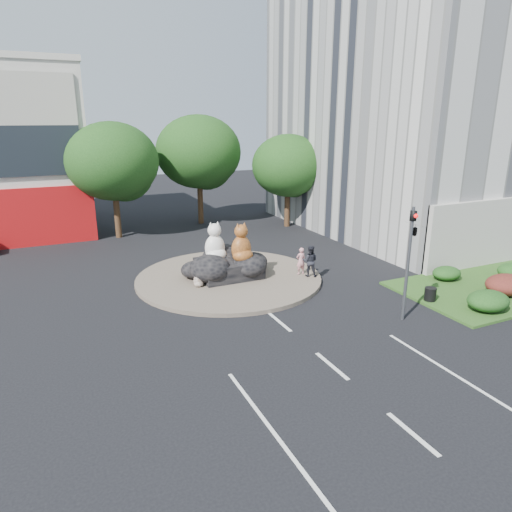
{
  "coord_description": "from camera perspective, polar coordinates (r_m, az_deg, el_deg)",
  "views": [
    {
      "loc": [
        -8.45,
        -11.92,
        8.44
      ],
      "look_at": [
        0.43,
        7.4,
        2.0
      ],
      "focal_mm": 32.0,
      "sensor_mm": 36.0,
      "label": 1
    }
  ],
  "objects": [
    {
      "name": "tree_right",
      "position": [
        36.67,
        4.06,
        10.84
      ],
      "size": [
        5.7,
        5.7,
        7.3
      ],
      "color": "#382314",
      "rests_on": "ground"
    },
    {
      "name": "roundabout_island",
      "position": [
        24.93,
        -3.42,
        -2.73
      ],
      "size": [
        10.0,
        10.0,
        0.2
      ],
      "primitive_type": "cylinder",
      "color": "brown",
      "rests_on": "ground"
    },
    {
      "name": "tree_mid",
      "position": [
        37.89,
        -7.1,
        12.36
      ],
      "size": [
        6.84,
        6.84,
        8.76
      ],
      "color": "#382314",
      "rests_on": "ground"
    },
    {
      "name": "pedestrian_dark",
      "position": [
        24.76,
        6.76,
        -0.62
      ],
      "size": [
        1.05,
        1.0,
        1.71
      ],
      "primitive_type": "imported",
      "rotation": [
        0.0,
        0.0,
        2.57
      ],
      "color": "black",
      "rests_on": "roundabout_island"
    },
    {
      "name": "grass_verge",
      "position": [
        26.67,
        27.63,
        -3.47
      ],
      "size": [
        10.0,
        6.0,
        0.12
      ],
      "primitive_type": "cube",
      "color": "#224B19",
      "rests_on": "ground"
    },
    {
      "name": "litter_bin",
      "position": [
        23.23,
        20.95,
        -4.47
      ],
      "size": [
        0.72,
        0.72,
        0.64
      ],
      "primitive_type": "cylinder",
      "rotation": [
        0.0,
        0.0,
        0.44
      ],
      "color": "black",
      "rests_on": "grass_verge"
    },
    {
      "name": "ground",
      "position": [
        16.87,
        9.46,
        -13.41
      ],
      "size": [
        120.0,
        120.0,
        0.0
      ],
      "primitive_type": "plane",
      "color": "black",
      "rests_on": "ground"
    },
    {
      "name": "cat_tabby",
      "position": [
        24.13,
        -1.86,
        1.75
      ],
      "size": [
        1.47,
        1.34,
        2.11
      ],
      "primitive_type": null,
      "rotation": [
        0.0,
        0.0,
        0.21
      ],
      "color": "#AE6924",
      "rests_on": "rock_plinth"
    },
    {
      "name": "rock_plinth",
      "position": [
        24.75,
        -3.44,
        -1.53
      ],
      "size": [
        3.2,
        2.6,
        0.9
      ],
      "primitive_type": null,
      "color": "black",
      "rests_on": "roundabout_island"
    },
    {
      "name": "pedestrian_pink",
      "position": [
        25.06,
        5.62,
        -0.61
      ],
      "size": [
        0.55,
        0.36,
        1.51
      ],
      "primitive_type": "imported",
      "rotation": [
        0.0,
        0.0,
        3.15
      ],
      "color": "#D68A8F",
      "rests_on": "roundabout_island"
    },
    {
      "name": "hedge_near_green",
      "position": [
        23.09,
        27.03,
        -5.0
      ],
      "size": [
        2.0,
        1.6,
        0.9
      ],
      "primitive_type": "ellipsoid",
      "color": "#173912",
      "rests_on": "grass_verge"
    },
    {
      "name": "cat_white",
      "position": [
        24.38,
        -5.19,
        1.86
      ],
      "size": [
        1.43,
        1.29,
        2.13
      ],
      "primitive_type": null,
      "rotation": [
        0.0,
        0.0,
        0.16
      ],
      "color": "white",
      "rests_on": "rock_plinth"
    },
    {
      "name": "traffic_light",
      "position": [
        20.01,
        18.94,
        1.99
      ],
      "size": [
        0.44,
        1.24,
        5.0
      ],
      "color": "#595B60",
      "rests_on": "ground"
    },
    {
      "name": "kitten_calico",
      "position": [
        23.39,
        -7.25,
        -2.71
      ],
      "size": [
        0.71,
        0.68,
        0.93
      ],
      "primitive_type": null,
      "rotation": [
        0.0,
        0.0,
        -0.47
      ],
      "color": "silver",
      "rests_on": "roundabout_island"
    },
    {
      "name": "kitten_white",
      "position": [
        24.73,
        0.66,
        -1.74
      ],
      "size": [
        0.55,
        0.56,
        0.71
      ],
      "primitive_type": null,
      "rotation": [
        0.0,
        0.0,
        0.94
      ],
      "color": "white",
      "rests_on": "roundabout_island"
    },
    {
      "name": "hedge_back_green",
      "position": [
        26.5,
        22.72,
        -1.99
      ],
      "size": [
        1.6,
        1.28,
        0.72
      ],
      "primitive_type": "ellipsoid",
      "color": "#173912",
      "rests_on": "grass_verge"
    },
    {
      "name": "street_lamp",
      "position": [
        29.4,
        22.19,
        8.02
      ],
      "size": [
        2.34,
        0.22,
        8.06
      ],
      "color": "#595B60",
      "rests_on": "ground"
    },
    {
      "name": "hedge_red",
      "position": [
        25.55,
        28.84,
        -3.15
      ],
      "size": [
        2.2,
        1.76,
        0.99
      ],
      "primitive_type": "ellipsoid",
      "color": "#451216",
      "rests_on": "grass_verge"
    },
    {
      "name": "tree_left",
      "position": [
        34.43,
        -17.37,
        10.78
      ],
      "size": [
        6.46,
        6.46,
        8.27
      ],
      "color": "#382314",
      "rests_on": "ground"
    }
  ]
}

